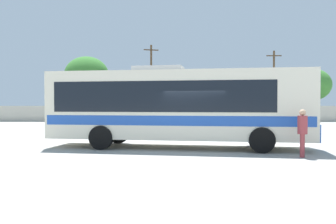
{
  "coord_description": "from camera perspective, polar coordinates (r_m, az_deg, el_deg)",
  "views": [
    {
      "loc": [
        -0.86,
        -15.19,
        1.94
      ],
      "look_at": [
        -1.13,
        3.1,
        1.55
      ],
      "focal_mm": 37.32,
      "sensor_mm": 36.0,
      "label": 1
    }
  ],
  "objects": [
    {
      "name": "roadside_tree_midright",
      "position": [
        46.78,
        12.51,
        4.1
      ],
      "size": [
        5.52,
        5.52,
        6.66
      ],
      "color": "brown",
      "rests_on": "ground_plane"
    },
    {
      "name": "parked_car_third_grey",
      "position": [
        35.22,
        6.68,
        -0.66
      ],
      "size": [
        4.57,
        2.19,
        1.48
      ],
      "color": "slate",
      "rests_on": "ground_plane"
    },
    {
      "name": "roadside_tree_midleft",
      "position": [
        46.34,
        -3.95,
        4.22
      ],
      "size": [
        4.43,
        4.43,
        6.26
      ],
      "color": "brown",
      "rests_on": "ground_plane"
    },
    {
      "name": "coach_bus_cream_blue",
      "position": [
        15.69,
        1.13,
        1.23
      ],
      "size": [
        11.78,
        4.21,
        3.65
      ],
      "color": "silver",
      "rests_on": "ground_plane"
    },
    {
      "name": "parked_car_leftmost_silver",
      "position": [
        35.49,
        -13.22,
        -0.67
      ],
      "size": [
        4.47,
        2.2,
        1.5
      ],
      "color": "#B7BABF",
      "rests_on": "ground_plane"
    },
    {
      "name": "perimeter_wall",
      "position": [
        39.49,
        2.09,
        -0.29
      ],
      "size": [
        80.0,
        0.3,
        1.8
      ],
      "primitive_type": "cube",
      "color": "#B2AD9E",
      "rests_on": "ground_plane"
    },
    {
      "name": "ground_plane",
      "position": [
        25.28,
        2.79,
        -3.18
      ],
      "size": [
        300.0,
        300.0,
        0.0
      ],
      "primitive_type": "plane",
      "color": "#A3A099"
    },
    {
      "name": "attendant_by_bus_door",
      "position": [
        13.78,
        21.11,
        -2.79
      ],
      "size": [
        0.47,
        0.47,
        1.77
      ],
      "color": "#99383D",
      "rests_on": "ground_plane"
    },
    {
      "name": "utility_pole_far",
      "position": [
        42.31,
        -2.76,
        5.03
      ],
      "size": [
        1.78,
        0.55,
        9.13
      ],
      "color": "#4C3823",
      "rests_on": "ground_plane"
    },
    {
      "name": "utility_pole_near",
      "position": [
        44.15,
        16.9,
        4.36
      ],
      "size": [
        1.8,
        0.24,
        8.44
      ],
      "color": "#4C3823",
      "rests_on": "ground_plane"
    },
    {
      "name": "roadside_tree_right",
      "position": [
        46.5,
        22.4,
        4.12
      ],
      "size": [
        4.67,
        4.67,
        6.36
      ],
      "color": "brown",
      "rests_on": "ground_plane"
    },
    {
      "name": "roadside_tree_left",
      "position": [
        46.57,
        -13.13,
        5.86
      ],
      "size": [
        5.67,
        5.67,
        8.15
      ],
      "color": "brown",
      "rests_on": "ground_plane"
    },
    {
      "name": "parked_car_second_red",
      "position": [
        34.67,
        -4.15,
        -0.74
      ],
      "size": [
        4.34,
        2.08,
        1.42
      ],
      "color": "red",
      "rests_on": "ground_plane"
    }
  ]
}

